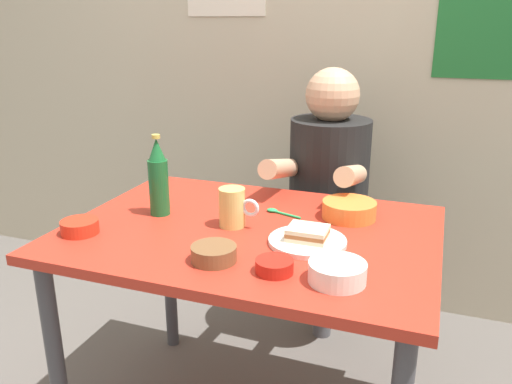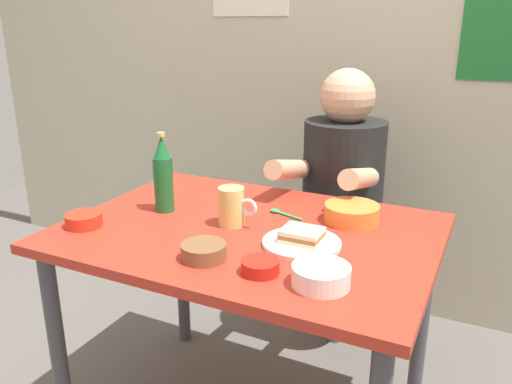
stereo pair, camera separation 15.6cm
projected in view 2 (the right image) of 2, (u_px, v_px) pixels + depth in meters
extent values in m
cube|color=#BCB299|center=(355.00, 29.00, 2.28)|extent=(4.40, 0.08, 2.60)
cube|color=#1E6B2D|center=(511.00, 5.00, 1.96)|extent=(0.33, 0.01, 0.57)
cube|color=#B72D1E|center=(249.00, 233.00, 1.56)|extent=(1.10, 0.80, 0.03)
cylinder|color=#3F3F44|center=(59.00, 355.00, 1.59)|extent=(0.05, 0.05, 0.71)
cylinder|color=#3F3F44|center=(182.00, 266.00, 2.17)|extent=(0.05, 0.05, 0.71)
cylinder|color=#3F3F44|center=(421.00, 322.00, 1.77)|extent=(0.05, 0.05, 0.71)
cylinder|color=#4C4C51|center=(336.00, 297.00, 2.22)|extent=(0.08, 0.08, 0.41)
cylinder|color=brown|center=(339.00, 249.00, 2.15)|extent=(0.34, 0.34, 0.04)
cylinder|color=black|center=(343.00, 185.00, 2.06)|extent=(0.32, 0.32, 0.52)
sphere|color=tan|center=(348.00, 96.00, 1.95)|extent=(0.21, 0.21, 0.21)
cylinder|color=tan|center=(289.00, 169.00, 1.87)|extent=(0.07, 0.31, 0.14)
cylinder|color=tan|center=(360.00, 178.00, 1.76)|extent=(0.07, 0.31, 0.14)
cylinder|color=silver|center=(302.00, 243.00, 1.43)|extent=(0.22, 0.22, 0.01)
cube|color=beige|center=(302.00, 239.00, 1.43)|extent=(0.11, 0.09, 0.01)
cube|color=#9E592D|center=(302.00, 235.00, 1.43)|extent=(0.11, 0.09, 0.01)
cube|color=beige|center=(302.00, 231.00, 1.42)|extent=(0.11, 0.09, 0.01)
cylinder|color=#D1BC66|center=(232.00, 206.00, 1.57)|extent=(0.08, 0.08, 0.12)
torus|color=silver|center=(249.00, 207.00, 1.54)|extent=(0.06, 0.01, 0.06)
cylinder|color=#19602D|center=(164.00, 184.00, 1.68)|extent=(0.06, 0.06, 0.18)
cone|color=#19602D|center=(161.00, 147.00, 1.64)|extent=(0.05, 0.05, 0.07)
cylinder|color=#BFB74C|center=(161.00, 134.00, 1.62)|extent=(0.03, 0.03, 0.01)
cylinder|color=orange|center=(352.00, 213.00, 1.60)|extent=(0.17, 0.17, 0.05)
cylinder|color=#B25B2D|center=(352.00, 209.00, 1.60)|extent=(0.14, 0.14, 0.02)
cylinder|color=#B21E14|center=(260.00, 267.00, 1.28)|extent=(0.10, 0.10, 0.03)
cylinder|color=maroon|center=(260.00, 264.00, 1.27)|extent=(0.08, 0.08, 0.02)
cylinder|color=silver|center=(321.00, 276.00, 1.21)|extent=(0.14, 0.14, 0.05)
cylinder|color=tan|center=(321.00, 272.00, 1.21)|extent=(0.11, 0.11, 0.02)
cylinder|color=red|center=(84.00, 220.00, 1.57)|extent=(0.11, 0.11, 0.04)
cylinder|color=#A33521|center=(83.00, 217.00, 1.57)|extent=(0.09, 0.09, 0.02)
cylinder|color=brown|center=(204.00, 251.00, 1.35)|extent=(0.12, 0.12, 0.04)
cylinder|color=brown|center=(204.00, 248.00, 1.35)|extent=(0.10, 0.10, 0.02)
cylinder|color=#26A559|center=(288.00, 216.00, 1.65)|extent=(0.11, 0.04, 0.01)
ellipsoid|color=#26A559|center=(275.00, 211.00, 1.68)|extent=(0.04, 0.02, 0.01)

